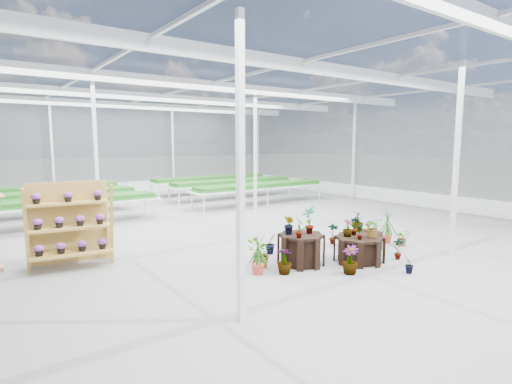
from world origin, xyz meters
TOP-DOWN VIEW (x-y plane):
  - ground_plane at (0.00, 0.00)m, footprint 24.00×24.00m
  - greenhouse_shell at (0.00, 0.00)m, footprint 18.00×24.00m
  - steel_frame at (0.00, 0.00)m, footprint 18.00×24.00m
  - nursery_benches at (0.00, 7.20)m, footprint 16.00×7.00m
  - plinth_tall at (-0.41, -2.47)m, footprint 1.01×1.01m
  - plinth_mid at (0.79, -3.07)m, footprint 1.12×1.12m
  - plinth_low at (1.79, -2.37)m, footprint 1.14×1.14m
  - shelf_rack at (-4.51, 0.34)m, footprint 1.82×1.14m
  - nursery_plants at (0.42, -2.50)m, footprint 4.97×3.05m

SIDE VIEW (x-z plane):
  - ground_plane at x=0.00m, z-range 0.00..0.00m
  - plinth_low at x=1.79m, z-range 0.00..0.41m
  - plinth_mid at x=0.79m, z-range 0.00..0.57m
  - plinth_tall at x=-0.41m, z-range 0.00..0.68m
  - nursery_benches at x=0.00m, z-range 0.00..0.84m
  - nursery_plants at x=0.42m, z-range -0.16..1.12m
  - shelf_rack at x=-4.51m, z-range 0.00..1.81m
  - greenhouse_shell at x=0.00m, z-range 0.00..4.50m
  - steel_frame at x=0.00m, z-range 0.00..4.50m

